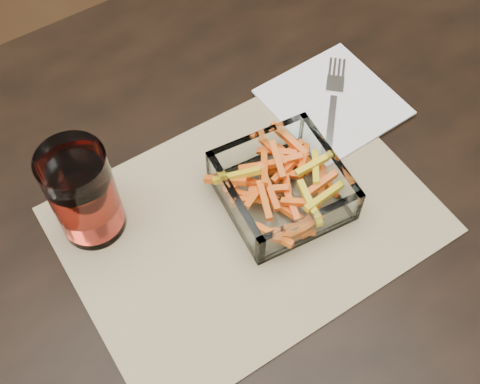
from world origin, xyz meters
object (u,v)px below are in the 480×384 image
fork (333,102)px  tumbler (84,196)px  glass_bowl (282,188)px  dining_table (242,236)px

fork → tumbler: bearing=-139.0°
glass_bowl → fork: 0.18m
dining_table → glass_bowl: 0.13m
dining_table → glass_bowl: size_ratio=9.95×
fork → dining_table: bearing=-118.9°
glass_bowl → fork: (0.15, 0.09, -0.02)m
dining_table → tumbler: tumbler is taller
dining_table → tumbler: size_ratio=11.44×
dining_table → fork: (0.20, 0.07, 0.10)m
dining_table → fork: 0.23m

